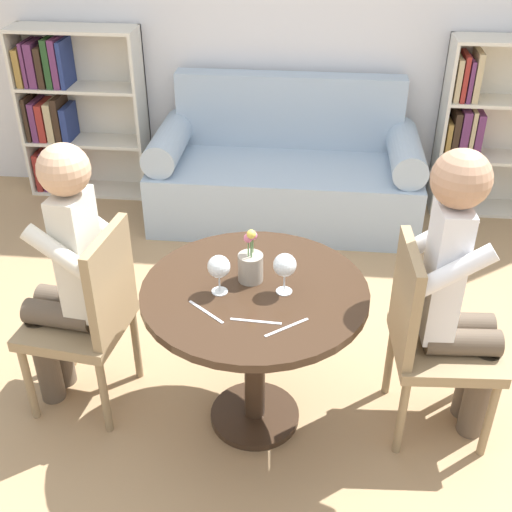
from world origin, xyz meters
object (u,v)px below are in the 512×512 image
object	(u,v)px
couch	(285,174)
bookshelf_right	(488,131)
chair_right	(429,334)
wine_glass_left	(219,268)
bookshelf_left	(70,110)
wine_glass_right	(285,266)
chair_left	(90,313)
person_left	(66,275)
person_right	(458,291)
flower_vase	(251,263)

from	to	relation	value
couch	bookshelf_right	bearing A→B (deg)	11.25
chair_right	wine_glass_left	bearing A→B (deg)	92.62
bookshelf_right	bookshelf_left	bearing A→B (deg)	-179.90
wine_glass_left	wine_glass_right	world-z (taller)	wine_glass_right
chair_left	person_left	size ratio (longest dim) A/B	0.71
person_left	wine_glass_left	size ratio (longest dim) A/B	7.79
wine_glass_left	chair_right	bearing A→B (deg)	6.44
couch	chair_left	distance (m)	2.04
person_right	chair_left	bearing A→B (deg)	86.88
chair_right	flower_vase	distance (m)	0.80
bookshelf_left	wine_glass_right	xyz separation A→B (m)	(1.69, -2.22, 0.22)
person_left	flower_vase	size ratio (longest dim) A/B	5.31
bookshelf_right	chair_left	xyz separation A→B (m)	(-2.07, -2.17, -0.08)
couch	person_left	world-z (taller)	person_left
bookshelf_right	wine_glass_right	size ratio (longest dim) A/B	7.04
chair_left	person_left	world-z (taller)	person_left
wine_glass_left	chair_left	bearing A→B (deg)	171.50
chair_right	person_left	xyz separation A→B (m)	(-1.52, 0.01, 0.18)
person_left	bookshelf_left	bearing A→B (deg)	-153.24
couch	bookshelf_left	size ratio (longest dim) A/B	1.49
wine_glass_right	flower_vase	distance (m)	0.16
couch	wine_glass_left	world-z (taller)	couch
couch	wine_glass_right	distance (m)	2.03
bookshelf_left	flower_vase	world-z (taller)	bookshelf_left
bookshelf_right	wine_glass_right	xyz separation A→B (m)	(-1.24, -2.23, 0.25)
bookshelf_left	person_left	bearing A→B (deg)	-70.19
bookshelf_left	bookshelf_right	xyz separation A→B (m)	(2.93, 0.00, -0.04)
person_right	flower_vase	xyz separation A→B (m)	(-0.82, -0.01, 0.08)
bookshelf_left	chair_left	distance (m)	2.33
wine_glass_left	wine_glass_right	distance (m)	0.25
person_left	flower_vase	distance (m)	0.79
chair_right	couch	bearing A→B (deg)	16.93
person_left	bookshelf_right	bearing A→B (deg)	141.85
chair_left	person_right	bearing A→B (deg)	97.65
couch	chair_right	distance (m)	2.03
chair_left	chair_right	distance (m)	1.43
chair_left	chair_right	world-z (taller)	same
bookshelf_right	person_right	bearing A→B (deg)	-104.50
couch	person_right	xyz separation A→B (m)	(0.80, -1.88, 0.40)
bookshelf_left	wine_glass_right	size ratio (longest dim) A/B	7.04
person_left	wine_glass_right	distance (m)	0.94
bookshelf_right	flower_vase	distance (m)	2.57
chair_left	wine_glass_right	bearing A→B (deg)	92.85
wine_glass_right	person_right	bearing A→B (deg)	6.54
person_left	person_right	xyz separation A→B (m)	(1.60, 0.00, 0.03)
bookshelf_right	chair_right	size ratio (longest dim) A/B	1.33
bookshelf_left	person_right	xyz separation A→B (m)	(2.37, -2.14, 0.10)
wine_glass_right	flower_vase	world-z (taller)	flower_vase
chair_left	flower_vase	world-z (taller)	flower_vase
bookshelf_right	wine_glass_right	distance (m)	2.56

